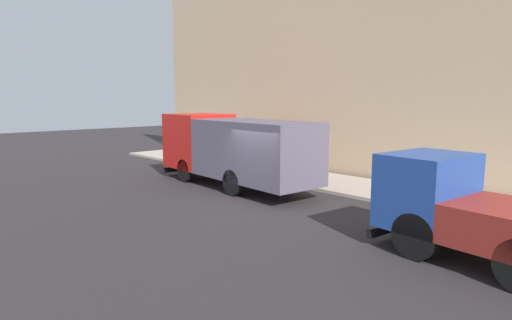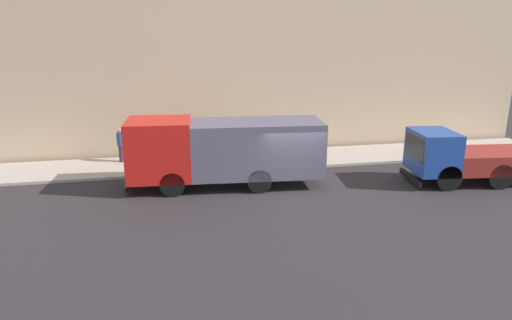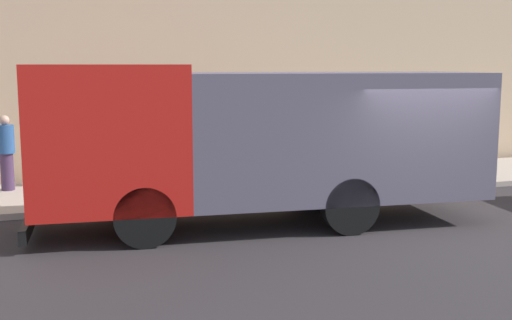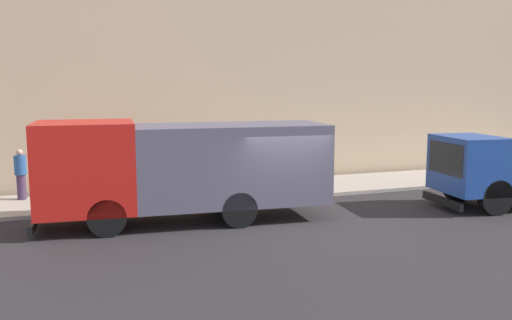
{
  "view_description": "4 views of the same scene",
  "coord_description": "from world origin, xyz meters",
  "views": [
    {
      "loc": [
        -10.04,
        -10.56,
        3.6
      ],
      "look_at": [
        1.41,
        1.46,
        1.22
      ],
      "focal_mm": 30.12,
      "sensor_mm": 36.0,
      "label": 1
    },
    {
      "loc": [
        -17.33,
        4.93,
        6.56
      ],
      "look_at": [
        1.02,
        1.37,
        1.15
      ],
      "focal_mm": 32.56,
      "sensor_mm": 36.0,
      "label": 2
    },
    {
      "loc": [
        -9.63,
        6.22,
        2.91
      ],
      "look_at": [
        1.8,
        2.57,
        1.12
      ],
      "focal_mm": 45.0,
      "sensor_mm": 36.0,
      "label": 3
    },
    {
      "loc": [
        -13.76,
        5.82,
        3.94
      ],
      "look_at": [
        1.39,
        0.47,
        1.67
      ],
      "focal_mm": 38.32,
      "sensor_mm": 36.0,
      "label": 4
    }
  ],
  "objects": [
    {
      "name": "large_utility_truck",
      "position": [
        1.3,
        2.68,
        1.62
      ],
      "size": [
        2.92,
        8.29,
        2.91
      ],
      "rotation": [
        0.0,
        0.0,
        -0.07
      ],
      "color": "red",
      "rests_on": "ground"
    },
    {
      "name": "ground",
      "position": [
        0.0,
        0.0,
        0.0
      ],
      "size": [
        80.0,
        80.0,
        0.0
      ],
      "primitive_type": "plane",
      "color": "#2D282B"
    },
    {
      "name": "sidewalk",
      "position": [
        4.65,
        0.0,
        0.06
      ],
      "size": [
        3.29,
        30.0,
        0.13
      ],
      "primitive_type": "cube",
      "color": "#B6A697",
      "rests_on": "ground"
    },
    {
      "name": "traffic_cone_orange",
      "position": [
        3.87,
        5.63,
        0.44
      ],
      "size": [
        0.44,
        0.44,
        0.63
      ],
      "primitive_type": "cone",
      "color": "orange",
      "rests_on": "sidewalk"
    },
    {
      "name": "pedestrian_third",
      "position": [
        5.47,
        7.23,
        1.0
      ],
      "size": [
        0.54,
        0.54,
        1.67
      ],
      "rotation": [
        0.0,
        0.0,
        2.38
      ],
      "color": "#432E4E",
      "rests_on": "sidewalk"
    },
    {
      "name": "pedestrian_standing",
      "position": [
        5.46,
        5.34,
        1.01
      ],
      "size": [
        0.53,
        0.53,
        1.69
      ],
      "rotation": [
        0.0,
        0.0,
        1.98
      ],
      "color": "#463A5A",
      "rests_on": "sidewalk"
    },
    {
      "name": "street_sign_post",
      "position": [
        3.39,
        2.52,
        1.53
      ],
      "size": [
        0.44,
        0.08,
        2.36
      ],
      "color": "#4C5156",
      "rests_on": "sidewalk"
    },
    {
      "name": "pedestrian_walking",
      "position": [
        5.74,
        2.72,
        1.07
      ],
      "size": [
        0.49,
        0.49,
        1.79
      ],
      "rotation": [
        0.0,
        0.0,
        2.03
      ],
      "color": "black",
      "rests_on": "sidewalk"
    }
  ]
}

